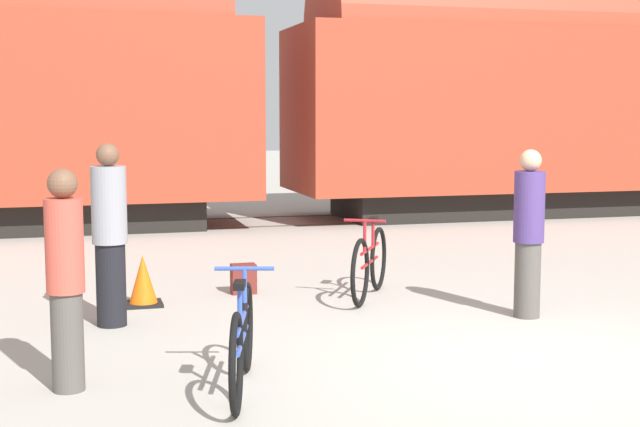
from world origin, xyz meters
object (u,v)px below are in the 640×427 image
freight_train (273,81)px  traffic_cone (143,282)px  person_in_grey (110,235)px  backpack (243,279)px  bicycle_maroon (370,264)px  bicycle_blue (242,341)px  person_in_red (65,278)px  person_in_purple (529,233)px

freight_train → traffic_cone: bearing=-113.3°
person_in_grey → backpack: person_in_grey is taller
backpack → traffic_cone: traffic_cone is taller
bicycle_maroon → backpack: 1.48m
bicycle_maroon → person_in_grey: person_in_grey is taller
person_in_grey → backpack: bearing=46.3°
bicycle_maroon → traffic_cone: (-2.48, 0.29, -0.14)m
bicycle_blue → backpack: 3.62m
person_in_grey → person_in_red: 2.04m
freight_train → backpack: bearing=-105.4°
bicycle_maroon → person_in_purple: (1.25, -1.31, 0.48)m
bicycle_blue → person_in_grey: size_ratio=0.97×
person_in_grey → traffic_cone: bearing=75.1°
bicycle_maroon → backpack: size_ratio=4.36×
bicycle_maroon → freight_train: bearing=86.3°
backpack → person_in_red: bearing=-121.0°
bicycle_blue → backpack: bearing=79.4°
backpack → traffic_cone: (-1.16, -0.34, 0.08)m
freight_train → backpack: (-1.77, -6.46, -2.47)m
person_in_purple → bicycle_maroon: bearing=100.4°
bicycle_maroon → person_in_purple: 1.87m
backpack → freight_train: bearing=74.6°
bicycle_maroon → person_in_grey: 2.94m
freight_train → backpack: freight_train is taller
bicycle_maroon → person_in_purple: size_ratio=0.87×
traffic_cone → bicycle_maroon: bearing=-6.6°
person_in_red → traffic_cone: 3.02m
person_in_red → backpack: size_ratio=4.91×
person_in_purple → backpack: (-2.57, 1.93, -0.70)m
freight_train → person_in_red: (-3.69, -9.66, -1.78)m
person_in_grey → person_in_purple: bearing=-2.0°
person_in_red → person_in_purple: person_in_purple is taller
traffic_cone → person_in_grey: bearing=-113.2°
person_in_red → traffic_cone: bearing=105.6°
person_in_grey → traffic_cone: (0.36, 0.85, -0.64)m
traffic_cone → person_in_red: bearing=-104.9°
backpack → bicycle_maroon: bearing=-25.4°
freight_train → person_in_grey: (-3.30, -7.65, -1.75)m
person_in_grey → person_in_red: size_ratio=1.07×
person_in_red → backpack: 3.79m
person_in_grey → traffic_cone: size_ratio=3.24×
person_in_red → traffic_cone: (0.76, 2.85, -0.60)m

